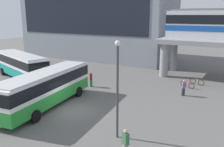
% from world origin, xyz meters
% --- Properties ---
extents(ground_plane, '(120.00, 120.00, 0.00)m').
position_xyz_m(ground_plane, '(0.00, 10.00, 0.00)').
color(ground_plane, '#605E5B').
extents(station_building, '(28.55, 11.63, 17.76)m').
position_xyz_m(station_building, '(-13.41, 24.62, 8.89)').
color(station_building, gray).
rests_on(station_building, ground_plane).
extents(bus_main, '(3.96, 11.28, 3.22)m').
position_xyz_m(bus_main, '(-2.62, -0.32, 1.99)').
color(bus_main, '#268C33').
rests_on(bus_main, ground_plane).
extents(bus_secondary, '(11.27, 5.93, 3.22)m').
position_xyz_m(bus_secondary, '(-12.70, 5.40, 1.99)').
color(bus_secondary, teal).
rests_on(bus_secondary, ground_plane).
extents(bicycle_red, '(1.70, 0.69, 1.04)m').
position_xyz_m(bicycle_red, '(7.02, 11.83, 0.36)').
color(bicycle_red, black).
rests_on(bicycle_red, ground_plane).
extents(bicycle_brown, '(1.75, 0.49, 1.04)m').
position_xyz_m(bicycle_brown, '(7.68, 13.72, 0.36)').
color(bicycle_brown, black).
rests_on(bicycle_brown, ground_plane).
extents(pedestrian_at_kerb, '(0.41, 0.47, 1.65)m').
position_xyz_m(pedestrian_at_kerb, '(7.28, 8.85, 0.77)').
color(pedestrian_at_kerb, '#26262D').
rests_on(pedestrian_at_kerb, ground_plane).
extents(pedestrian_near_building, '(0.48, 0.42, 1.79)m').
position_xyz_m(pedestrian_near_building, '(7.14, -4.05, 0.84)').
color(pedestrian_near_building, gray).
rests_on(pedestrian_near_building, ground_plane).
extents(pedestrian_walking_across, '(0.46, 0.47, 1.73)m').
position_xyz_m(pedestrian_walking_across, '(-2.72, 6.80, 0.82)').
color(pedestrian_walking_across, '#33663F').
rests_on(pedestrian_walking_across, ground_plane).
extents(lamp_post, '(0.36, 0.36, 6.54)m').
position_xyz_m(lamp_post, '(5.56, -2.13, 3.84)').
color(lamp_post, '#3F3F44').
rests_on(lamp_post, ground_plane).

